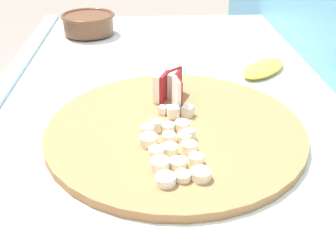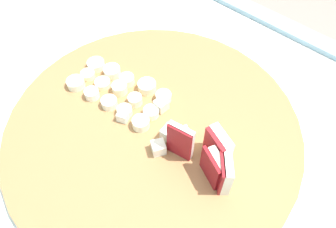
# 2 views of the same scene
# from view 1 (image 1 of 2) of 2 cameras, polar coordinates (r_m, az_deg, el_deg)

# --- Properties ---
(tile_backsplash) EXTENTS (2.40, 0.04, 1.27)m
(tile_backsplash) POSITION_cam_1_polar(r_m,az_deg,el_deg) (1.05, 21.21, -10.42)
(tile_backsplash) COLOR #4C8EB2
(tile_backsplash) RESTS_ON ground
(cutting_board) EXTENTS (0.45, 0.45, 0.02)m
(cutting_board) POSITION_cam_1_polar(r_m,az_deg,el_deg) (0.72, 0.99, -2.15)
(cutting_board) COLOR olive
(cutting_board) RESTS_ON tiled_countertop
(apple_wedge_fan) EXTENTS (0.11, 0.06, 0.06)m
(apple_wedge_fan) POSITION_cam_1_polar(r_m,az_deg,el_deg) (0.80, 0.23, 3.93)
(apple_wedge_fan) COLOR maroon
(apple_wedge_fan) RESTS_ON cutting_board
(apple_dice_pile) EXTENTS (0.11, 0.08, 0.02)m
(apple_dice_pile) POSITION_cam_1_polar(r_m,az_deg,el_deg) (0.72, 0.84, -0.42)
(apple_dice_pile) COLOR #EFE5CC
(apple_dice_pile) RESTS_ON cutting_board
(banana_slice_rows) EXTENTS (0.17, 0.10, 0.02)m
(banana_slice_rows) POSITION_cam_1_polar(r_m,az_deg,el_deg) (0.64, 0.48, -5.03)
(banana_slice_rows) COLOR white
(banana_slice_rows) RESTS_ON cutting_board
(ceramic_bowl) EXTENTS (0.15, 0.15, 0.06)m
(ceramic_bowl) POSITION_cam_1_polar(r_m,az_deg,el_deg) (1.25, -10.96, 12.28)
(ceramic_bowl) COLOR brown
(ceramic_bowl) RESTS_ON tiled_countertop
(banana_peel) EXTENTS (0.16, 0.15, 0.02)m
(banana_peel) POSITION_cam_1_polar(r_m,az_deg,el_deg) (0.99, 13.09, 6.19)
(banana_peel) COLOR gold
(banana_peel) RESTS_ON tiled_countertop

